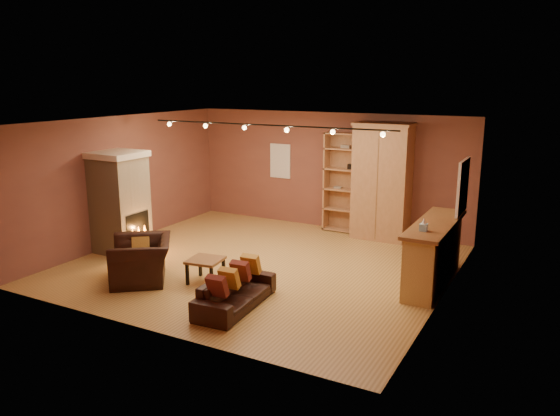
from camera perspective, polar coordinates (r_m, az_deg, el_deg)
The scene contains 16 objects.
floor at distance 10.80m, azimuth -2.01°, elevation -5.95°, with size 7.00×7.00×0.00m, color #A27739.
ceiling at distance 10.22m, azimuth -2.13°, elevation 9.03°, with size 7.00×7.00×0.00m, color brown.
back_wall at distance 13.28m, azimuth 5.03°, elevation 3.90°, with size 7.00×0.02×2.80m, color brown.
left_wall at distance 12.53m, azimuth -16.05°, elevation 2.86°, with size 0.02×6.50×2.80m, color brown.
right_wall at distance 9.21m, azimuth 17.10°, elevation -0.87°, with size 0.02×6.50×2.80m, color brown.
fireplace at distance 11.86m, azimuth -16.35°, elevation 0.59°, with size 1.01×0.98×2.12m.
back_window at distance 13.80m, azimuth 0.03°, elevation 4.93°, with size 0.56×0.04×0.86m, color silver.
bookcase at distance 13.01m, azimuth 6.86°, elevation 2.76°, with size 0.96×0.38×2.36m.
armoire at distance 12.48m, azimuth 10.61°, elevation 2.74°, with size 1.29×0.73×2.63m.
bar_counter at distance 10.01m, azimuth 15.74°, elevation -4.55°, with size 0.63×2.38×1.14m.
tissue_box at distance 9.23m, azimuth 14.78°, elevation -1.78°, with size 0.13×0.13×0.23m.
right_window at distance 10.51m, azimuth 18.56°, elevation 2.13°, with size 0.05×0.90×1.00m, color silver.
loveseat at distance 8.80m, azimuth -4.70°, elevation -8.15°, with size 0.61×1.73×0.73m.
armchair at distance 10.15m, azimuth -14.32°, elevation -4.56°, with size 1.34×1.41×1.04m.
coffee_table at distance 9.89m, azimuth -7.80°, elevation -5.64°, with size 0.65×0.65×0.44m.
track_rail at distance 10.40m, azimuth -1.57°, elevation 8.48°, with size 5.20×0.09×0.13m.
Camera 1 is at (5.15, -8.80, 3.57)m, focal length 35.00 mm.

